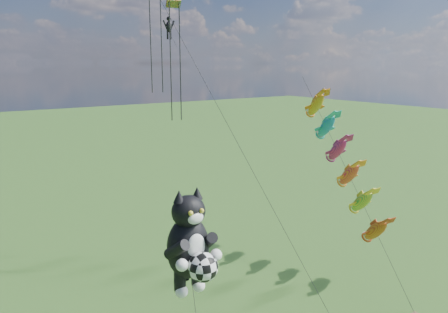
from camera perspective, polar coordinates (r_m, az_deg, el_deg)
cat_kite_rig at (r=22.77m, az=-4.37°, el=-11.26°), size 2.71×4.26×10.37m
fish_windsock_rig at (r=36.70m, az=15.30°, el=-0.74°), size 4.36×15.45×15.33m
parafoil_rig at (r=34.08m, az=-6.92°, el=15.92°), size 4.52×17.14×23.11m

